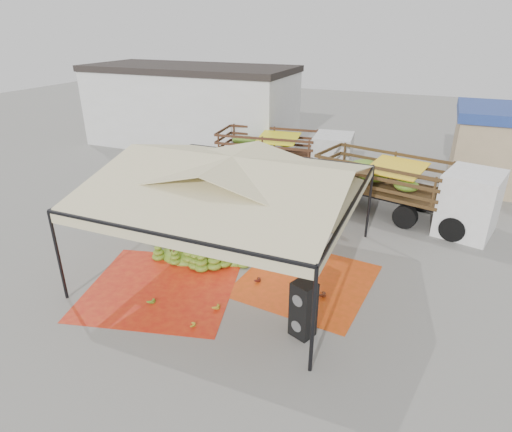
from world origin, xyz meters
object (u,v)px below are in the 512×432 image
at_px(vendor, 322,208).
at_px(banana_heap, 207,233).
at_px(truck_left, 290,149).
at_px(truck_right, 411,184).
at_px(speaker_stack, 303,309).

bearing_deg(vendor, banana_heap, 58.45).
relative_size(vendor, truck_left, 0.23).
bearing_deg(vendor, truck_right, -126.05).
distance_m(banana_heap, speaker_stack, 6.15).
relative_size(banana_heap, speaker_stack, 3.02).
distance_m(vendor, truck_right, 4.15).
height_order(vendor, truck_left, truck_left).
distance_m(vendor, truck_left, 6.88).
relative_size(speaker_stack, truck_right, 0.21).
bearing_deg(speaker_stack, truck_left, 132.54).
distance_m(speaker_stack, vendor, 7.06).
bearing_deg(banana_heap, truck_right, 40.26).
bearing_deg(banana_heap, truck_left, 88.81).
distance_m(banana_heap, vendor, 4.97).
distance_m(banana_heap, truck_right, 9.10).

